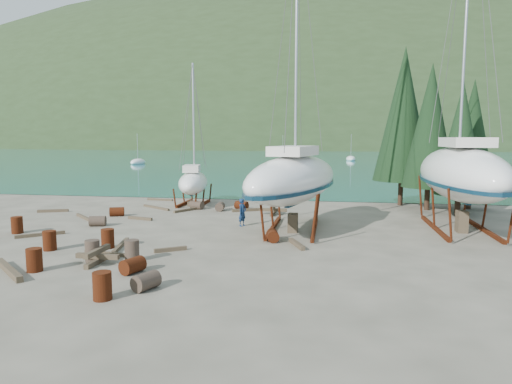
% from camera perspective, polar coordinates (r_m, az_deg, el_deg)
% --- Properties ---
extents(ground, '(600.00, 600.00, 0.00)m').
position_cam_1_polar(ground, '(22.24, -6.29, -6.22)').
color(ground, '#575345').
rests_on(ground, ground).
extents(bay_water, '(700.00, 700.00, 0.00)m').
position_cam_1_polar(bay_water, '(335.93, 8.46, 5.91)').
color(bay_water, '#176F73').
rests_on(bay_water, ground).
extents(far_hill, '(800.00, 360.00, 110.00)m').
position_cam_1_polar(far_hill, '(340.93, 8.47, 5.92)').
color(far_hill, '#25351A').
rests_on(far_hill, ground).
extents(far_house_left, '(6.60, 5.60, 5.60)m').
position_cam_1_polar(far_house_left, '(220.92, -7.98, 6.23)').
color(far_house_left, beige).
rests_on(far_house_left, ground).
extents(far_house_center, '(6.60, 5.60, 5.60)m').
position_cam_1_polar(far_house_center, '(212.44, 2.43, 6.27)').
color(far_house_center, beige).
rests_on(far_house_center, ground).
extents(far_house_right, '(6.60, 5.60, 5.60)m').
position_cam_1_polar(far_house_right, '(212.23, 16.03, 6.01)').
color(far_house_right, beige).
rests_on(far_house_right, ground).
extents(cypress_near_right, '(3.60, 3.60, 10.00)m').
position_cam_1_polar(cypress_near_right, '(33.51, 20.96, 7.73)').
color(cypress_near_right, black).
rests_on(cypress_near_right, ground).
extents(cypress_mid_right, '(3.06, 3.06, 8.50)m').
position_cam_1_polar(cypress_mid_right, '(31.89, 24.26, 6.08)').
color(cypress_mid_right, black).
rests_on(cypress_mid_right, ground).
extents(cypress_back_left, '(4.14, 4.14, 11.50)m').
position_cam_1_polar(cypress_back_left, '(35.25, 17.95, 9.20)').
color(cypress_back_left, black).
rests_on(cypress_back_left, ground).
extents(cypress_far_right, '(3.24, 3.24, 9.00)m').
position_cam_1_polar(cypress_far_right, '(35.18, 25.41, 6.51)').
color(cypress_far_right, black).
rests_on(cypress_far_right, ground).
extents(moored_boat_left, '(2.00, 5.00, 6.05)m').
position_cam_1_polar(moored_boat_left, '(88.58, -14.54, 3.63)').
color(moored_boat_left, white).
rests_on(moored_boat_left, ground).
extents(moored_boat_mid, '(2.00, 5.00, 6.05)m').
position_cam_1_polar(moored_boat_mid, '(101.03, 11.76, 4.07)').
color(moored_boat_mid, white).
rests_on(moored_boat_mid, ground).
extents(moored_boat_far, '(2.00, 5.00, 6.05)m').
position_cam_1_polar(moored_boat_far, '(131.66, 3.36, 4.82)').
color(moored_boat_far, white).
rests_on(moored_boat_far, ground).
extents(large_sailboat_near, '(5.88, 11.53, 17.45)m').
position_cam_1_polar(large_sailboat_near, '(24.60, 4.79, 1.69)').
color(large_sailboat_near, white).
rests_on(large_sailboat_near, ground).
extents(large_sailboat_far, '(3.58, 12.12, 19.13)m').
position_cam_1_polar(large_sailboat_far, '(26.83, 24.27, 2.20)').
color(large_sailboat_far, white).
rests_on(large_sailboat_far, ground).
extents(small_sailboat_shore, '(3.29, 6.76, 10.38)m').
position_cam_1_polar(small_sailboat_shore, '(34.07, -7.86, 1.23)').
color(small_sailboat_shore, white).
rests_on(small_sailboat_shore, ground).
extents(worker, '(0.59, 0.68, 1.57)m').
position_cam_1_polar(worker, '(25.86, -1.72, -2.56)').
color(worker, '#11284E').
rests_on(worker, ground).
extents(drum_0, '(0.58, 0.58, 0.88)m').
position_cam_1_polar(drum_0, '(22.41, -24.40, -5.55)').
color(drum_0, '#5A290F').
rests_on(drum_0, ground).
extents(drum_1, '(0.88, 1.04, 0.58)m').
position_cam_1_polar(drum_1, '(15.75, -13.58, -10.79)').
color(drum_1, '#2D2823').
rests_on(drum_1, ground).
extents(drum_2, '(1.03, 0.85, 0.58)m').
position_cam_1_polar(drum_2, '(30.48, -16.99, -2.37)').
color(drum_2, '#5A290F').
rests_on(drum_2, ground).
extents(drum_3, '(0.58, 0.58, 0.88)m').
position_cam_1_polar(drum_3, '(19.19, -25.97, -7.64)').
color(drum_3, '#5A290F').
rests_on(drum_3, ground).
extents(drum_4, '(1.03, 0.87, 0.58)m').
position_cam_1_polar(drum_4, '(31.89, -1.82, -1.67)').
color(drum_4, '#5A290F').
rests_on(drum_4, ground).
extents(drum_6, '(0.75, 0.98, 0.58)m').
position_cam_1_polar(drum_6, '(22.14, 2.10, -5.47)').
color(drum_6, '#5A290F').
rests_on(drum_6, ground).
extents(drum_7, '(0.58, 0.58, 0.88)m').
position_cam_1_polar(drum_7, '(15.17, -18.66, -11.05)').
color(drum_7, '#5A290F').
rests_on(drum_7, ground).
extents(drum_8, '(0.58, 0.58, 0.88)m').
position_cam_1_polar(drum_8, '(27.06, -27.70, -3.67)').
color(drum_8, '#5A290F').
rests_on(drum_8, ground).
extents(drum_9, '(1.02, 0.83, 0.58)m').
position_cam_1_polar(drum_9, '(32.23, -7.39, -1.64)').
color(drum_9, '#2D2823').
rests_on(drum_9, ground).
extents(drum_10, '(0.58, 0.58, 0.88)m').
position_cam_1_polar(drum_10, '(21.89, -18.05, -5.55)').
color(drum_10, '#5A290F').
rests_on(drum_10, ground).
extents(drum_11, '(0.66, 0.93, 0.58)m').
position_cam_1_polar(drum_11, '(31.39, -4.52, -1.83)').
color(drum_11, '#2D2823').
rests_on(drum_11, ground).
extents(drum_12, '(0.86, 1.03, 0.58)m').
position_cam_1_polar(drum_12, '(17.71, -15.16, -8.86)').
color(drum_12, '#5A290F').
rests_on(drum_12, ground).
extents(drum_15, '(1.00, 0.79, 0.58)m').
position_cam_1_polar(drum_15, '(27.42, -19.18, -3.45)').
color(drum_15, '#2D2823').
rests_on(drum_15, ground).
extents(drum_16, '(0.58, 0.58, 0.88)m').
position_cam_1_polar(drum_16, '(19.76, -19.77, -6.94)').
color(drum_16, '#2D2823').
rests_on(drum_16, ground).
extents(drum_17, '(0.58, 0.58, 0.88)m').
position_cam_1_polar(drum_17, '(19.32, -15.24, -7.09)').
color(drum_17, '#2D2823').
rests_on(drum_17, ground).
extents(timber_0, '(2.24, 0.46, 0.14)m').
position_cam_1_polar(timber_0, '(37.19, -11.92, -0.94)').
color(timber_0, brown).
rests_on(timber_0, ground).
extents(timber_1, '(0.90, 1.81, 0.19)m').
position_cam_1_polar(timber_1, '(21.34, 5.10, -6.49)').
color(timber_1, brown).
rests_on(timber_1, ground).
extents(timber_2, '(1.91, 0.87, 0.19)m').
position_cam_1_polar(timber_2, '(33.66, -24.04, -2.16)').
color(timber_2, brown).
rests_on(timber_2, ground).
extents(timber_3, '(2.51, 0.59, 0.15)m').
position_cam_1_polar(timber_3, '(20.60, -17.82, -7.35)').
color(timber_3, brown).
rests_on(timber_3, ground).
extents(timber_4, '(1.72, 0.59, 0.17)m').
position_cam_1_polar(timber_4, '(28.83, -14.29, -3.21)').
color(timber_4, brown).
rests_on(timber_4, ground).
extents(timber_5, '(0.75, 2.66, 0.16)m').
position_cam_1_polar(timber_5, '(21.93, -16.57, -6.43)').
color(timber_5, brown).
rests_on(timber_5, ground).
extents(timber_6, '(1.78, 1.08, 0.19)m').
position_cam_1_polar(timber_6, '(31.05, -1.28, -2.27)').
color(timber_6, brown).
rests_on(timber_6, ground).
extents(timber_7, '(1.31, 0.95, 0.17)m').
position_cam_1_polar(timber_7, '(20.65, -10.63, -7.07)').
color(timber_7, brown).
rests_on(timber_7, ground).
extents(timber_10, '(1.37, 2.21, 0.16)m').
position_cam_1_polar(timber_10, '(31.59, -8.50, -2.21)').
color(timber_10, brown).
rests_on(timber_10, ground).
extents(timber_12, '(1.90, 1.65, 0.17)m').
position_cam_1_polar(timber_12, '(25.81, -25.35, -4.83)').
color(timber_12, brown).
rests_on(timber_12, ground).
extents(timber_15, '(2.60, 1.87, 0.15)m').
position_cam_1_polar(timber_15, '(33.07, -12.38, -1.90)').
color(timber_15, brown).
rests_on(timber_15, ground).
extents(timber_16, '(2.62, 2.26, 0.23)m').
position_cam_1_polar(timber_16, '(19.52, -28.51, -8.53)').
color(timber_16, brown).
rests_on(timber_16, ground).
extents(timber_17, '(2.09, 2.00, 0.16)m').
position_cam_1_polar(timber_17, '(30.24, -20.70, -2.98)').
color(timber_17, brown).
rests_on(timber_17, ground).
extents(timber_pile_fore, '(1.80, 1.80, 0.60)m').
position_cam_1_polar(timber_pile_fore, '(19.41, -19.19, -7.59)').
color(timber_pile_fore, brown).
rests_on(timber_pile_fore, ground).
extents(timber_pile_aft, '(1.80, 1.80, 0.60)m').
position_cam_1_polar(timber_pile_aft, '(29.84, 2.16, -2.25)').
color(timber_pile_aft, brown).
rests_on(timber_pile_aft, ground).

